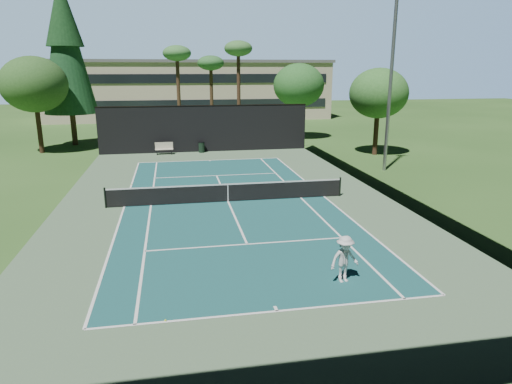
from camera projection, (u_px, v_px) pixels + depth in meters
ground at (228, 202)px, 24.87m from camera, size 160.00×160.00×0.00m
apron_slab at (228, 202)px, 24.87m from camera, size 18.00×32.00×0.01m
court_surface at (228, 202)px, 24.87m from camera, size 10.97×23.77×0.01m
court_lines at (228, 201)px, 24.87m from camera, size 11.07×23.87×0.01m
tennis_net at (228, 192)px, 24.73m from camera, size 12.90×0.10×1.10m
fence at (227, 166)px, 24.41m from camera, size 18.04×32.05×4.03m
player at (345, 259)px, 15.31m from camera, size 1.16×0.81×1.64m
tennis_ball_a at (165, 321)px, 13.04m from camera, size 0.07×0.07×0.07m
tennis_ball_b at (170, 194)px, 26.38m from camera, size 0.06×0.06×0.06m
tennis_ball_c at (238, 191)px, 26.95m from camera, size 0.08×0.08×0.08m
tennis_ball_d at (131, 184)px, 28.48m from camera, size 0.07×0.07×0.07m
park_bench at (164, 148)px, 38.63m from camera, size 1.50×0.45×1.02m
trash_bin at (202, 147)px, 39.51m from camera, size 0.56×0.56×0.95m
pine_tree at (65, 40)px, 41.18m from camera, size 4.80×4.80×15.00m
palm_a at (177, 57)px, 45.18m from camera, size 2.80×2.80×9.32m
palm_b at (211, 66)px, 47.91m from camera, size 2.80×2.80×8.42m
palm_c at (238, 53)px, 45.18m from camera, size 2.80×2.80×9.77m
decid_tree_a at (299, 85)px, 46.10m from camera, size 5.12×5.12×7.62m
decid_tree_b at (379, 93)px, 37.39m from camera, size 4.80×4.80×7.14m
decid_tree_c at (34, 85)px, 38.02m from camera, size 5.44×5.44×8.09m
campus_building at (190, 89)px, 67.44m from camera, size 40.50×12.50×8.30m
light_pole at (391, 77)px, 30.99m from camera, size 0.90×0.25×12.22m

